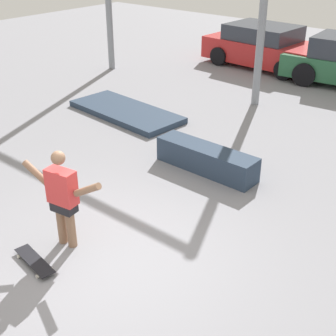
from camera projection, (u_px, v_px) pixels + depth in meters
name	position (u px, v px, depth m)	size (l,w,h in m)	color
ground_plane	(108.00, 258.00, 6.70)	(36.00, 36.00, 0.00)	gray
skateboarder	(63.00, 196.00, 6.63)	(1.41, 0.32, 1.53)	#8C664C
skateboard	(35.00, 261.00, 6.55)	(0.86, 0.34, 0.08)	black
grind_box	(206.00, 159.00, 9.00)	(2.09, 0.52, 0.49)	#28384C
manual_pad	(126.00, 112.00, 11.78)	(3.05, 1.28, 0.15)	#28384C
parked_car_red	(265.00, 47.00, 15.51)	(4.14, 2.16, 1.36)	red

